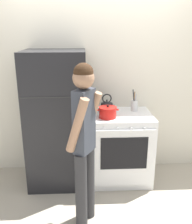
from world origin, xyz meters
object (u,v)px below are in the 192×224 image
refrigerator (57,120)px  person (84,138)px  stove_range (120,147)px  dutch_oven_pot (108,112)px  utensil_jar (134,105)px  tea_kettle (107,106)px

refrigerator → person: bearing=-66.8°
stove_range → dutch_oven_pot: 0.55m
utensil_jar → tea_kettle: bearing=-178.9°
dutch_oven_pot → refrigerator: bearing=169.5°
stove_range → utensil_jar: 0.57m
tea_kettle → utensil_jar: utensil_jar is taller
refrigerator → utensil_jar: refrigerator is taller
dutch_oven_pot → utensil_jar: size_ratio=0.92×
utensil_jar → refrigerator: bearing=-171.7°
stove_range → tea_kettle: tea_kettle is taller
stove_range → utensil_jar: (0.20, 0.16, 0.52)m
refrigerator → utensil_jar: 1.01m
dutch_oven_pot → utensil_jar: utensil_jar is taller
refrigerator → stove_range: size_ratio=1.87×
stove_range → dutch_oven_pot: dutch_oven_pot is taller
dutch_oven_pot → utensil_jar: 0.45m
dutch_oven_pot → person: (-0.28, -0.67, -0.04)m
stove_range → person: 1.01m
person → dutch_oven_pot: bearing=7.1°
dutch_oven_pot → person: 0.73m
stove_range → person: bearing=-120.8°
stove_range → tea_kettle: 0.56m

